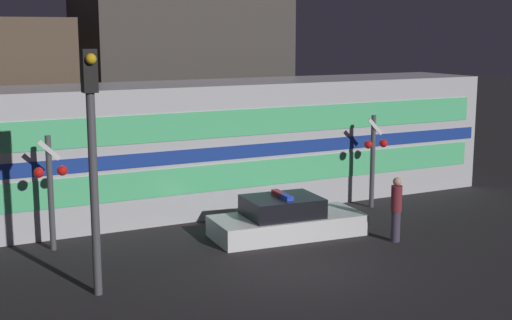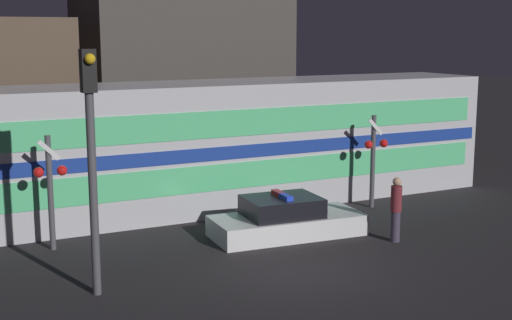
{
  "view_description": "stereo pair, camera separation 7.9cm",
  "coord_description": "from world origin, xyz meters",
  "px_view_note": "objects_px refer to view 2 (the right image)",
  "views": [
    {
      "loc": [
        -8.36,
        -14.37,
        5.68
      ],
      "look_at": [
        1.26,
        4.54,
        1.83
      ],
      "focal_mm": 50.0,
      "sensor_mm": 36.0,
      "label": 1
    },
    {
      "loc": [
        -8.29,
        -14.41,
        5.68
      ],
      "look_at": [
        1.26,
        4.54,
        1.83
      ],
      "focal_mm": 50.0,
      "sensor_mm": 36.0,
      "label": 2
    }
  ],
  "objects_px": {
    "train": "(229,144)",
    "police_car": "(286,220)",
    "pedestrian": "(396,209)",
    "traffic_light_corner": "(91,149)",
    "crossing_signal_near": "(374,155)"
  },
  "relations": [
    {
      "from": "crossing_signal_near",
      "to": "traffic_light_corner",
      "type": "relative_size",
      "value": 0.57
    },
    {
      "from": "crossing_signal_near",
      "to": "traffic_light_corner",
      "type": "height_order",
      "value": "traffic_light_corner"
    },
    {
      "from": "train",
      "to": "police_car",
      "type": "height_order",
      "value": "train"
    },
    {
      "from": "train",
      "to": "traffic_light_corner",
      "type": "xyz_separation_m",
      "value": [
        -6.02,
        -6.18,
        1.2
      ]
    },
    {
      "from": "pedestrian",
      "to": "train",
      "type": "bearing_deg",
      "value": 110.97
    },
    {
      "from": "crossing_signal_near",
      "to": "pedestrian",
      "type": "bearing_deg",
      "value": -116.77
    },
    {
      "from": "police_car",
      "to": "traffic_light_corner",
      "type": "relative_size",
      "value": 0.82
    },
    {
      "from": "police_car",
      "to": "crossing_signal_near",
      "type": "height_order",
      "value": "crossing_signal_near"
    },
    {
      "from": "police_car",
      "to": "pedestrian",
      "type": "distance_m",
      "value": 3.06
    },
    {
      "from": "train",
      "to": "traffic_light_corner",
      "type": "relative_size",
      "value": 3.46
    },
    {
      "from": "train",
      "to": "crossing_signal_near",
      "type": "height_order",
      "value": "train"
    },
    {
      "from": "pedestrian",
      "to": "police_car",
      "type": "bearing_deg",
      "value": 142.16
    },
    {
      "from": "police_car",
      "to": "pedestrian",
      "type": "height_order",
      "value": "pedestrian"
    },
    {
      "from": "train",
      "to": "police_car",
      "type": "relative_size",
      "value": 4.2
    },
    {
      "from": "pedestrian",
      "to": "traffic_light_corner",
      "type": "height_order",
      "value": "traffic_light_corner"
    }
  ]
}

